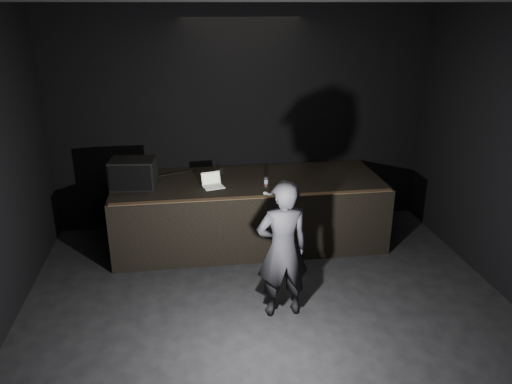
{
  "coord_description": "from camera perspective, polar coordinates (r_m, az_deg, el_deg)",
  "views": [
    {
      "loc": [
        -0.9,
        -4.26,
        3.49
      ],
      "look_at": [
        0.05,
        2.3,
        0.97
      ],
      "focal_mm": 35.0,
      "sensor_mm": 36.0,
      "label": 1
    }
  ],
  "objects": [
    {
      "name": "room_walls",
      "position": [
        4.6,
        3.48,
        2.13
      ],
      "size": [
        6.1,
        7.1,
        3.52
      ],
      "color": "black",
      "rests_on": "ground"
    },
    {
      "name": "riser_lip",
      "position": [
        6.82,
        -0.08,
        -0.58
      ],
      "size": [
        3.92,
        0.1,
        0.01
      ],
      "primitive_type": "cube",
      "color": "brown",
      "rests_on": "stage_riser"
    },
    {
      "name": "stage_monitor",
      "position": [
        7.34,
        -13.86,
        2.06
      ],
      "size": [
        0.67,
        0.52,
        0.42
      ],
      "rotation": [
        0.0,
        0.0,
        -0.11
      ],
      "color": "black",
      "rests_on": "stage_riser"
    },
    {
      "name": "cable",
      "position": [
        7.8,
        -10.3,
        1.91
      ],
      "size": [
        0.94,
        0.39,
        0.02
      ],
      "primitive_type": "cylinder",
      "rotation": [
        0.0,
        1.57,
        0.38
      ],
      "color": "black",
      "rests_on": "stage_riser"
    },
    {
      "name": "beer_can",
      "position": [
        7.21,
        1.15,
        1.18
      ],
      "size": [
        0.06,
        0.06,
        0.14
      ],
      "color": "silver",
      "rests_on": "stage_riser"
    },
    {
      "name": "person",
      "position": [
        5.77,
        3.07,
        -6.57
      ],
      "size": [
        0.64,
        0.44,
        1.69
      ],
      "primitive_type": "imported",
      "rotation": [
        0.0,
        0.0,
        3.21
      ],
      "color": "black",
      "rests_on": "ground"
    },
    {
      "name": "ground",
      "position": [
        5.59,
        3.01,
        -17.93
      ],
      "size": [
        7.0,
        7.0,
        0.0
      ],
      "primitive_type": "plane",
      "color": "black",
      "rests_on": "ground"
    },
    {
      "name": "wii_remote",
      "position": [
        6.89,
        1.39,
        -0.27
      ],
      "size": [
        0.12,
        0.15,
        0.03
      ],
      "primitive_type": "cube",
      "rotation": [
        0.0,
        0.0,
        0.6
      ],
      "color": "white",
      "rests_on": "stage_riser"
    },
    {
      "name": "plastic_cup",
      "position": [
        7.73,
        -3.97,
        2.33
      ],
      "size": [
        0.08,
        0.08,
        0.09
      ],
      "primitive_type": "cylinder",
      "color": "white",
      "rests_on": "stage_riser"
    },
    {
      "name": "laptop",
      "position": [
        7.24,
        -5.0,
        1.02
      ],
      "size": [
        0.34,
        0.32,
        0.2
      ],
      "rotation": [
        0.0,
        0.0,
        0.25
      ],
      "color": "silver",
      "rests_on": "stage_riser"
    },
    {
      "name": "stage_riser",
      "position": [
        7.66,
        -0.84,
        -2.18
      ],
      "size": [
        4.0,
        1.5,
        1.0
      ],
      "primitive_type": "cube",
      "color": "black",
      "rests_on": "ground"
    }
  ]
}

